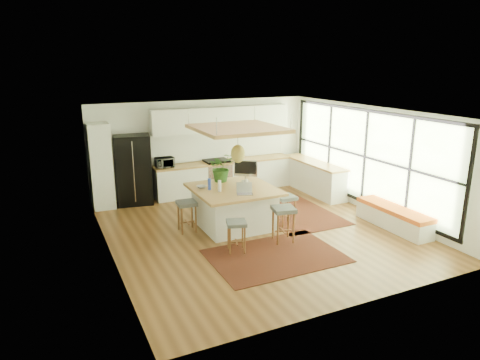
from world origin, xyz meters
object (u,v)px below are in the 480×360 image
fridge (134,170)px  stool_near_left (236,235)px  stool_right_back (266,199)px  microwave (165,161)px  island (234,207)px  stool_right_front (285,210)px  island_plant (221,170)px  stool_left_side (187,216)px  monitor (245,171)px  laptop (245,189)px  stool_near_right (283,226)px

fridge → stool_near_left: (1.20, -4.04, -0.57)m
stool_right_back → microwave: 3.06m
fridge → island: size_ratio=1.02×
stool_right_back → microwave: (-2.04, 2.15, 0.74)m
stool_right_front → island_plant: island_plant is taller
stool_right_back → island_plant: island_plant is taller
fridge → stool_right_back: fridge is taller
stool_right_front → stool_left_side: (-2.24, 0.59, 0.00)m
stool_left_side → microwave: 2.66m
stool_right_front → stool_left_side: size_ratio=1.01×
stool_right_back → stool_left_side: size_ratio=0.88×
microwave → fridge: bearing=176.9°
stool_near_left → island_plant: 2.24m
stool_right_front → island_plant: (-1.17, 1.11, 0.85)m
fridge → monitor: fridge is taller
island → stool_right_back: size_ratio=2.94×
stool_near_left → microwave: (-0.33, 4.03, 0.74)m
stool_near_left → stool_right_front: size_ratio=0.92×
stool_left_side → island: bearing=-7.3°
stool_right_back → stool_left_side: bearing=-170.2°
laptop → stool_right_back: bearing=63.8°
stool_near_left → stool_right_front: 1.91m
stool_near_right → stool_right_back: size_ratio=1.23×
stool_right_back → laptop: bearing=-136.5°
stool_near_right → monitor: (-0.09, 1.67, 0.83)m
stool_near_left → laptop: size_ratio=1.77×
island_plant → stool_right_back: bearing=-6.3°
stool_left_side → microwave: (0.22, 2.55, 0.74)m
stool_right_front → microwave: bearing=122.8°
island → stool_left_side: island is taller
monitor → fridge: bearing=169.0°
stool_right_front → stool_near_right: bearing=-123.7°
monitor → island_plant: 0.59m
stool_near_left → stool_left_side: bearing=110.6°
island_plant → stool_near_left: bearing=-104.5°
stool_near_right → microwave: 4.29m
fridge → island: fridge is taller
island → microwave: size_ratio=3.75×
island → stool_near_right: 1.41m
fridge → island: 3.25m
island_plant → microwave: bearing=112.8°
stool_near_right → stool_right_front: (0.56, 0.84, 0.00)m
stool_near_left → stool_right_back: (1.71, 1.87, 0.00)m
island → microwave: bearing=108.2°
laptop → microwave: 3.36m
stool_left_side → laptop: (1.12, -0.69, 0.70)m
stool_right_back → island_plant: 1.47m
stool_near_left → laptop: laptop is taller
stool_near_right → stool_right_back: bearing=72.3°
stool_right_front → laptop: 1.32m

